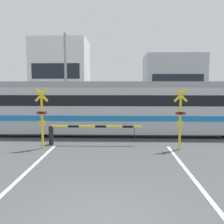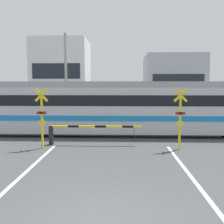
{
  "view_description": "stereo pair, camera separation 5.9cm",
  "coord_description": "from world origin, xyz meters",
  "px_view_note": "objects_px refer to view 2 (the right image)",
  "views": [
    {
      "loc": [
        0.43,
        -5.28,
        3.15
      ],
      "look_at": [
        0.0,
        9.33,
        1.6
      ],
      "focal_mm": 40.0,
      "sensor_mm": 36.0,
      "label": 1
    },
    {
      "loc": [
        0.49,
        -5.28,
        3.15
      ],
      "look_at": [
        0.0,
        9.33,
        1.6
      ],
      "focal_mm": 40.0,
      "sensor_mm": 36.0,
      "label": 2
    }
  ],
  "objects_px": {
    "crossing_barrier_far": "(137,117)",
    "crossing_signal_right": "(180,116)",
    "crossing_signal_left": "(42,116)",
    "crossing_barrier_near": "(79,130)",
    "commuter_train": "(133,106)"
  },
  "relations": [
    {
      "from": "crossing_barrier_near",
      "to": "crossing_signal_left",
      "type": "xyz_separation_m",
      "value": [
        -1.68,
        -0.84,
        0.88
      ]
    },
    {
      "from": "crossing_barrier_far",
      "to": "crossing_signal_right",
      "type": "bearing_deg",
      "value": -75.8
    },
    {
      "from": "crossing_barrier_near",
      "to": "crossing_barrier_far",
      "type": "xyz_separation_m",
      "value": [
        3.46,
        5.8,
        0.0
      ]
    },
    {
      "from": "commuter_train",
      "to": "crossing_signal_right",
      "type": "xyz_separation_m",
      "value": [
        2.1,
        -3.93,
        -0.15
      ]
    },
    {
      "from": "crossing_barrier_near",
      "to": "crossing_signal_left",
      "type": "distance_m",
      "value": 2.07
    },
    {
      "from": "crossing_signal_right",
      "to": "crossing_signal_left",
      "type": "bearing_deg",
      "value": 180.0
    },
    {
      "from": "crossing_barrier_far",
      "to": "crossing_signal_right",
      "type": "distance_m",
      "value": 6.9
    },
    {
      "from": "commuter_train",
      "to": "crossing_barrier_near",
      "type": "relative_size",
      "value": 3.66
    },
    {
      "from": "crossing_barrier_near",
      "to": "crossing_signal_right",
      "type": "height_order",
      "value": "crossing_signal_right"
    },
    {
      "from": "crossing_barrier_far",
      "to": "crossing_signal_right",
      "type": "height_order",
      "value": "crossing_signal_right"
    },
    {
      "from": "commuter_train",
      "to": "crossing_barrier_near",
      "type": "distance_m",
      "value": 4.45
    },
    {
      "from": "crossing_signal_left",
      "to": "crossing_signal_right",
      "type": "bearing_deg",
      "value": 0.0
    },
    {
      "from": "commuter_train",
      "to": "crossing_signal_right",
      "type": "height_order",
      "value": "commuter_train"
    },
    {
      "from": "crossing_signal_left",
      "to": "crossing_barrier_far",
      "type": "bearing_deg",
      "value": 52.27
    },
    {
      "from": "crossing_signal_right",
      "to": "commuter_train",
      "type": "bearing_deg",
      "value": 118.13
    }
  ]
}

